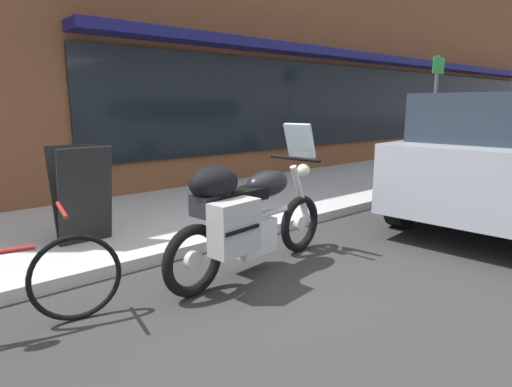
# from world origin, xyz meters

# --- Properties ---
(ground_plane) EXTENTS (80.00, 80.00, 0.00)m
(ground_plane) POSITION_xyz_m (0.00, 0.00, 0.00)
(ground_plane) COLOR #2F2F2F
(storefront_building) EXTENTS (23.84, 0.90, 6.47)m
(storefront_building) POSITION_xyz_m (7.92, 4.11, 3.16)
(storefront_building) COLOR brown
(storefront_building) RESTS_ON ground_plane
(sidewalk_curb) EXTENTS (30.00, 2.89, 0.12)m
(sidewalk_curb) POSITION_xyz_m (9.00, 2.50, 0.06)
(sidewalk_curb) COLOR #B4B4B4
(sidewalk_curb) RESTS_ON ground_plane
(touring_motorcycle) EXTENTS (2.10, 0.84, 1.39)m
(touring_motorcycle) POSITION_xyz_m (-0.10, 0.29, 0.60)
(touring_motorcycle) COLOR black
(touring_motorcycle) RESTS_ON ground_plane
(sandwich_board_sign) EXTENTS (0.55, 0.43, 1.03)m
(sandwich_board_sign) POSITION_xyz_m (-1.01, 1.92, 0.64)
(sandwich_board_sign) COLOR black
(sandwich_board_sign) RESTS_ON sidewalk_curb
(parking_sign_pole) EXTENTS (0.44, 0.07, 2.42)m
(parking_sign_pole) POSITION_xyz_m (6.15, 1.79, 1.56)
(parking_sign_pole) COLOR #59595B
(parking_sign_pole) RESTS_ON sidewalk_curb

